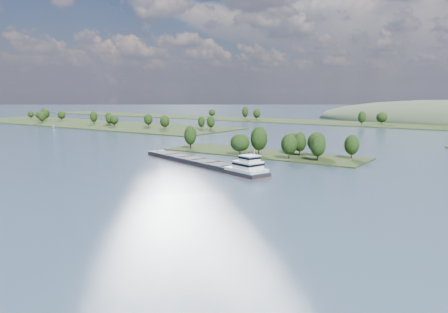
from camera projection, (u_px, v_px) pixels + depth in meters
The scene contains 6 objects.
ground at pixel (184, 173), 163.03m from camera, with size 1800.00×1800.00×0.00m, color #3B5567.
tree_island at pixel (272, 147), 206.88m from camera, with size 100.00×31.47×14.71m.
left_bank at pixel (89, 123), 404.57m from camera, with size 300.00×80.00×14.31m.
back_shoreline at pixel (393, 125), 386.50m from camera, with size 900.00×60.00×14.60m.
cargo_barge at pixel (208, 163), 178.11m from camera, with size 74.70×31.38×10.22m.
motorboat at pixel (54, 126), 363.01m from camera, with size 2.48×6.58×2.54m, color silver.
Camera 1 is at (102.46, -4.20, 30.31)m, focal length 35.00 mm.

